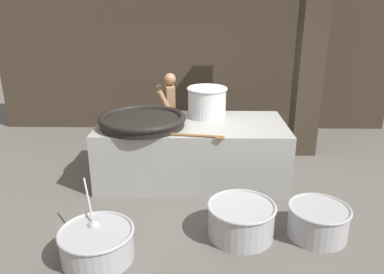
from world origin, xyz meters
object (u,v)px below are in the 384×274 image
giant_wok_near (142,120)px  prep_bowl_meat (241,219)px  prep_bowl_extra (318,220)px  stock_pot (207,101)px  prep_bowl_vegetables (97,243)px  cook (170,111)px

giant_wok_near → prep_bowl_meat: 2.17m
giant_wok_near → prep_bowl_extra: 2.87m
giant_wok_near → prep_bowl_extra: size_ratio=1.76×
stock_pot → prep_bowl_extra: (1.34, -1.98, -0.99)m
giant_wok_near → stock_pot: bearing=27.5°
prep_bowl_vegetables → prep_bowl_meat: prep_bowl_vegetables is taller
prep_bowl_vegetables → prep_bowl_meat: size_ratio=1.24×
giant_wok_near → cook: cook is taller
cook → prep_bowl_meat: size_ratio=1.83×
stock_pot → prep_bowl_extra: size_ratio=0.88×
giant_wok_near → prep_bowl_meat: size_ratio=1.57×
prep_bowl_meat → prep_bowl_extra: size_ratio=1.12×
prep_bowl_meat → prep_bowl_extra: bearing=0.7°
giant_wok_near → prep_bowl_extra: giant_wok_near is taller
cook → prep_bowl_extra: (2.00, -2.66, -0.62)m
prep_bowl_extra → giant_wok_near: bearing=148.0°
stock_pot → prep_bowl_extra: stock_pot is taller
giant_wok_near → prep_bowl_meat: giant_wok_near is taller
giant_wok_near → cook: size_ratio=0.86×
prep_bowl_meat → giant_wok_near: bearing=133.4°
cook → prep_bowl_vegetables: 3.26m
stock_pot → cook: bearing=134.2°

